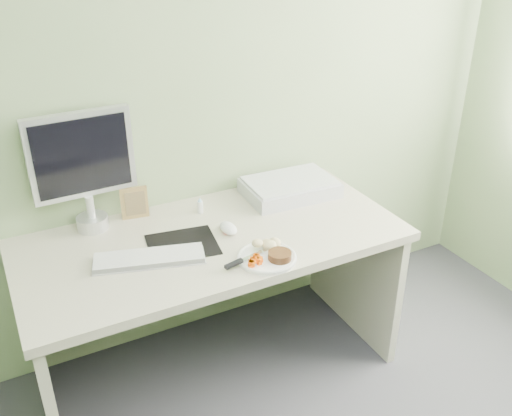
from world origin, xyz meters
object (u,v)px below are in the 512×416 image
desk (214,272)px  plate (267,258)px  monitor (83,165)px  scanner (290,188)px

desk → plate: 0.34m
plate → monitor: size_ratio=0.46×
monitor → desk: bearing=-38.3°
desk → scanner: 0.56m
desk → monitor: size_ratio=3.13×
desk → scanner: bearing=21.4°
plate → monitor: (-0.55, 0.57, 0.28)m
scanner → plate: bearing=-126.5°
plate → monitor: bearing=133.7°
scanner → monitor: monitor is taller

